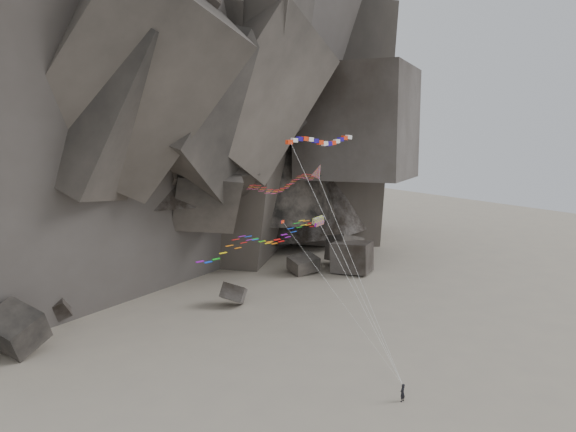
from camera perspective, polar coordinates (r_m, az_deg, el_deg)
ground at (r=62.30m, az=5.08°, el=-16.87°), size 260.00×260.00×0.00m
headland at (r=118.27m, az=-18.67°, el=16.18°), size 110.00×70.00×84.00m
boulder_field at (r=83.65m, az=-13.25°, el=-8.05°), size 79.79×15.71×9.87m
kite_flyer at (r=59.85m, az=11.56°, el=-17.06°), size 0.85×0.66×2.16m
delta_kite at (r=56.75m, az=-0.66°, el=3.30°), size 11.61×11.82×21.56m
banner_kite at (r=59.88m, az=3.44°, el=7.49°), size 9.41×11.57×24.47m
parafoil_kite at (r=51.15m, az=-3.01°, el=-2.35°), size 20.09×7.79×16.65m
pennant_kite at (r=57.48m, az=2.62°, el=-4.91°), size 7.23×10.88×15.92m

